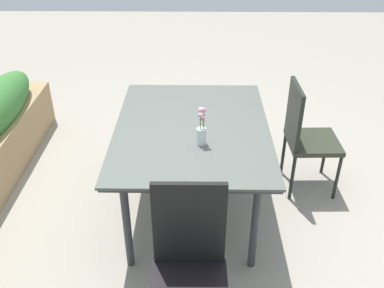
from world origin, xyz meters
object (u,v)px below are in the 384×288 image
(dining_table, at_px, (192,134))
(flower_vase, at_px, (201,130))
(chair_end_left, at_px, (189,263))
(chair_near_right, at_px, (305,133))

(dining_table, relative_size, flower_vase, 5.42)
(chair_end_left, distance_m, chair_near_right, 1.67)
(dining_table, xyz_separation_m, chair_near_right, (0.32, -0.91, -0.18))
(dining_table, height_order, flower_vase, flower_vase)
(flower_vase, bearing_deg, chair_end_left, 175.59)
(chair_near_right, relative_size, flower_vase, 3.52)
(dining_table, relative_size, chair_near_right, 1.54)
(chair_end_left, bearing_deg, chair_near_right, -123.49)
(chair_end_left, distance_m, flower_vase, 0.92)
(flower_vase, bearing_deg, chair_near_right, -56.96)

